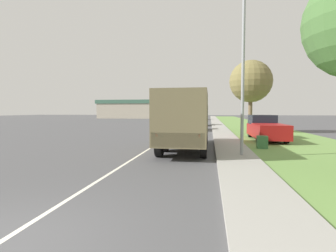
% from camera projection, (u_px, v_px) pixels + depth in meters
% --- Properties ---
extents(ground_plane, '(180.00, 180.00, 0.00)m').
position_uv_depth(ground_plane, '(189.00, 124.00, 43.33)').
color(ground_plane, '#4C4C4F').
extents(lane_centre_stripe, '(0.12, 120.00, 0.00)m').
position_uv_depth(lane_centre_stripe, '(189.00, 124.00, 43.33)').
color(lane_centre_stripe, silver).
rests_on(lane_centre_stripe, ground).
extents(sidewalk_right, '(1.80, 120.00, 0.12)m').
position_uv_depth(sidewalk_right, '(217.00, 123.00, 42.62)').
color(sidewalk_right, '#9E9B93').
rests_on(sidewalk_right, ground).
extents(grass_strip_right, '(7.00, 120.00, 0.02)m').
position_uv_depth(grass_strip_right, '(245.00, 124.00, 41.94)').
color(grass_strip_right, '#6B9347').
rests_on(grass_strip_right, ground).
extents(military_truck, '(2.30, 7.52, 3.02)m').
position_uv_depth(military_truck, '(186.00, 119.00, 13.97)').
color(military_truck, '#474C38').
rests_on(military_truck, ground).
extents(car_nearest_ahead, '(1.88, 4.52, 1.47)m').
position_uv_depth(car_nearest_ahead, '(193.00, 124.00, 28.76)').
color(car_nearest_ahead, tan).
rests_on(car_nearest_ahead, ground).
extents(car_second_ahead, '(1.83, 4.59, 1.68)m').
position_uv_depth(car_second_ahead, '(201.00, 120.00, 37.79)').
color(car_second_ahead, '#B7BABF').
rests_on(car_second_ahead, ground).
extents(car_third_ahead, '(1.94, 4.22, 1.46)m').
position_uv_depth(car_third_ahead, '(181.00, 118.00, 50.49)').
color(car_third_ahead, silver).
rests_on(car_third_ahead, ground).
extents(car_fourth_ahead, '(1.92, 4.44, 1.60)m').
position_uv_depth(car_fourth_ahead, '(202.00, 117.00, 62.87)').
color(car_fourth_ahead, tan).
rests_on(car_fourth_ahead, ground).
extents(pickup_truck, '(1.94, 5.78, 1.77)m').
position_uv_depth(pickup_truck, '(265.00, 128.00, 19.03)').
color(pickup_truck, maroon).
rests_on(pickup_truck, grass_strip_right).
extents(lamp_post, '(1.69, 0.24, 7.86)m').
position_uv_depth(lamp_post, '(239.00, 51.00, 11.61)').
color(lamp_post, gray).
rests_on(lamp_post, sidewalk_right).
extents(tree_mid_right, '(4.03, 4.03, 6.95)m').
position_uv_depth(tree_mid_right, '(251.00, 82.00, 25.15)').
color(tree_mid_right, brown).
rests_on(tree_mid_right, grass_strip_right).
extents(utility_box, '(0.55, 0.45, 0.70)m').
position_uv_depth(utility_box, '(262.00, 142.00, 14.54)').
color(utility_box, '#3D7042').
rests_on(utility_box, grass_strip_right).
extents(building_distant, '(19.59, 9.00, 5.19)m').
position_uv_depth(building_distant, '(134.00, 109.00, 75.76)').
color(building_distant, '#B2A893').
rests_on(building_distant, ground).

